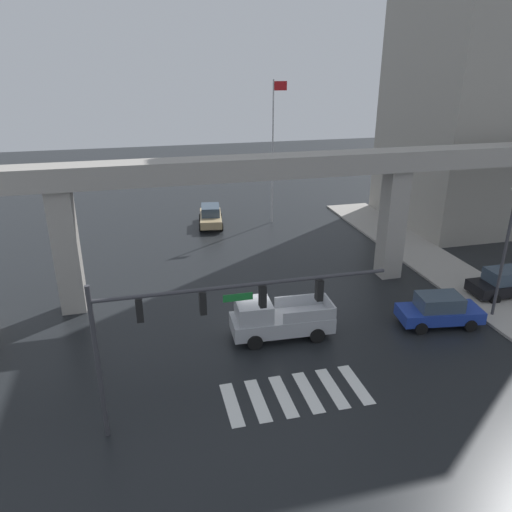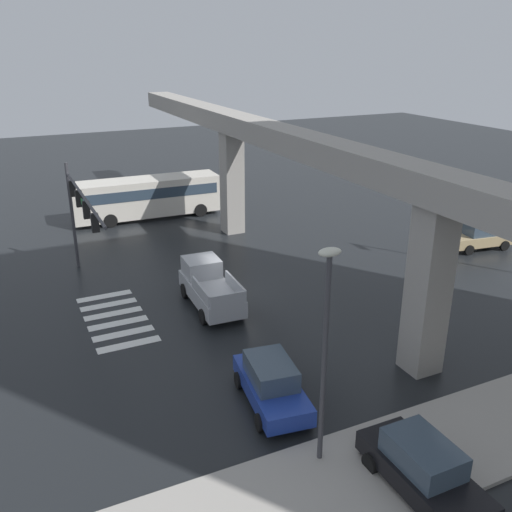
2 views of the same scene
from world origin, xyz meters
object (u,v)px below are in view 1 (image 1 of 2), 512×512
object	(u,v)px
street_lamp_near_corner	(507,239)
sedan_blue	(439,310)
sedan_tan	(211,216)
pickup_truck	(276,319)
sedan_black	(506,283)
flagpole	(274,144)
traffic_signal_mast	(199,313)

from	to	relation	value
street_lamp_near_corner	sedan_blue	bearing A→B (deg)	-179.82
sedan_tan	street_lamp_near_corner	bearing A→B (deg)	-57.49
pickup_truck	street_lamp_near_corner	xyz separation A→B (m)	(12.09, -0.88, 3.57)
pickup_truck	sedan_black	distance (m)	14.52
street_lamp_near_corner	flagpole	bearing A→B (deg)	110.23
flagpole	pickup_truck	bearing A→B (deg)	-105.40
traffic_signal_mast	sedan_tan	bearing A→B (deg)	80.20
pickup_truck	sedan_blue	world-z (taller)	pickup_truck
sedan_black	sedan_blue	bearing A→B (deg)	-160.54
pickup_truck	traffic_signal_mast	xyz separation A→B (m)	(-4.45, -5.21, 3.69)
sedan_blue	sedan_tan	size ratio (longest dim) A/B	1.00
sedan_black	sedan_tan	world-z (taller)	same
sedan_blue	sedan_black	bearing A→B (deg)	19.46
sedan_black	traffic_signal_mast	bearing A→B (deg)	-161.41
pickup_truck	flagpole	world-z (taller)	flagpole
sedan_tan	traffic_signal_mast	bearing A→B (deg)	-99.80
sedan_black	pickup_truck	bearing A→B (deg)	-175.45
sedan_black	flagpole	distance (m)	20.40
pickup_truck	traffic_signal_mast	bearing A→B (deg)	-130.48
sedan_blue	flagpole	xyz separation A→B (m)	(-3.67, 19.16, 5.82)
sedan_tan	street_lamp_near_corner	size ratio (longest dim) A/B	0.62
traffic_signal_mast	street_lamp_near_corner	xyz separation A→B (m)	(16.54, 4.34, -0.12)
pickup_truck	traffic_signal_mast	size ratio (longest dim) A/B	0.48
sedan_tan	traffic_signal_mast	distance (m)	24.48
sedan_blue	street_lamp_near_corner	distance (m)	5.02
sedan_blue	flagpole	world-z (taller)	flagpole
traffic_signal_mast	street_lamp_near_corner	size ratio (longest dim) A/B	1.50
sedan_black	street_lamp_near_corner	xyz separation A→B (m)	(-2.39, -2.03, 3.70)
pickup_truck	sedan_tan	distance (m)	18.62
sedan_tan	flagpole	bearing A→B (deg)	-3.63
sedan_black	sedan_blue	world-z (taller)	same
sedan_tan	traffic_signal_mast	xyz separation A→B (m)	(-4.12, -23.83, 3.83)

